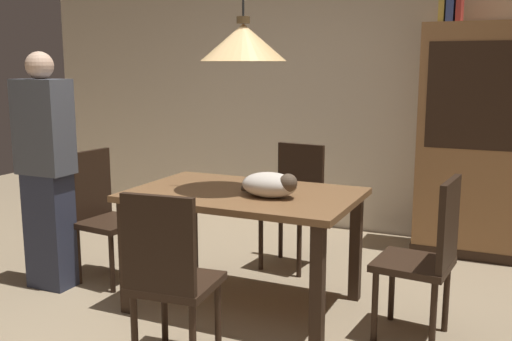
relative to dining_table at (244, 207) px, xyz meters
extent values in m
cube|color=beige|center=(-0.01, 2.06, 0.80)|extent=(6.40, 0.10, 2.90)
cube|color=brown|center=(0.00, 0.00, 0.08)|extent=(1.40, 0.90, 0.04)
cube|color=black|center=(-0.62, -0.39, -0.29)|extent=(0.07, 0.07, 0.71)
cube|color=black|center=(0.62, -0.39, -0.29)|extent=(0.07, 0.07, 0.71)
cube|color=black|center=(-0.62, 0.39, -0.29)|extent=(0.07, 0.07, 0.71)
cube|color=black|center=(0.62, 0.39, -0.29)|extent=(0.07, 0.07, 0.71)
cube|color=black|center=(0.00, 0.80, -0.22)|extent=(0.44, 0.44, 0.04)
cube|color=black|center=(0.02, 0.98, 0.04)|extent=(0.38, 0.07, 0.48)
cylinder|color=black|center=(-0.18, 0.66, -0.44)|extent=(0.04, 0.04, 0.41)
cylinder|color=black|center=(0.14, 0.62, -0.44)|extent=(0.04, 0.04, 0.41)
cylinder|color=black|center=(-0.14, 0.98, -0.44)|extent=(0.04, 0.04, 0.41)
cylinder|color=black|center=(0.18, 0.94, -0.44)|extent=(0.04, 0.04, 0.41)
cube|color=black|center=(0.00, -0.80, -0.22)|extent=(0.44, 0.44, 0.04)
cube|color=black|center=(0.02, -0.98, 0.04)|extent=(0.38, 0.07, 0.48)
cylinder|color=black|center=(0.14, -0.63, -0.44)|extent=(0.04, 0.04, 0.41)
cylinder|color=black|center=(-0.17, -0.66, -0.44)|extent=(0.04, 0.04, 0.41)
cylinder|color=black|center=(-0.14, -0.97, -0.44)|extent=(0.04, 0.04, 0.41)
cube|color=black|center=(1.05, 0.00, -0.22)|extent=(0.43, 0.43, 0.04)
cube|color=black|center=(1.23, -0.02, 0.04)|extent=(0.07, 0.38, 0.48)
cylinder|color=black|center=(0.91, 0.17, -0.44)|extent=(0.04, 0.04, 0.41)
cylinder|color=black|center=(0.88, -0.14, -0.44)|extent=(0.04, 0.04, 0.41)
cylinder|color=black|center=(1.22, 0.14, -0.44)|extent=(0.04, 0.04, 0.41)
cylinder|color=black|center=(1.19, -0.17, -0.44)|extent=(0.04, 0.04, 0.41)
cube|color=black|center=(-1.05, 0.00, -0.22)|extent=(0.44, 0.44, 0.04)
cube|color=black|center=(-1.23, 0.02, 0.04)|extent=(0.08, 0.38, 0.48)
cylinder|color=black|center=(-0.91, -0.18, -0.44)|extent=(0.04, 0.04, 0.41)
cylinder|color=black|center=(-0.87, 0.14, -0.44)|extent=(0.04, 0.04, 0.41)
cylinder|color=black|center=(-1.23, -0.14, -0.44)|extent=(0.04, 0.04, 0.41)
cylinder|color=black|center=(-1.19, 0.18, -0.44)|extent=(0.04, 0.04, 0.41)
ellipsoid|color=beige|center=(0.20, -0.07, 0.18)|extent=(0.35, 0.24, 0.15)
sphere|color=brown|center=(0.33, -0.09, 0.20)|extent=(0.11, 0.11, 0.11)
cylinder|color=brown|center=(0.08, -0.01, 0.13)|extent=(0.18, 0.04, 0.04)
cone|color=#E5B775|center=(0.00, 0.00, 1.01)|extent=(0.52, 0.52, 0.22)
cylinder|color=#513D23|center=(0.00, 0.00, 1.14)|extent=(0.08, 0.08, 0.04)
cube|color=olive|center=(1.34, 1.73, 0.28)|extent=(1.10, 0.44, 1.85)
cube|color=black|center=(1.34, 1.51, 0.65)|extent=(0.97, 0.01, 0.81)
cube|color=black|center=(1.34, 1.73, -0.61)|extent=(1.12, 0.45, 0.08)
cube|color=gold|center=(0.91, 1.73, 1.29)|extent=(0.04, 0.20, 0.18)
cube|color=#384C93|center=(0.98, 1.73, 1.32)|extent=(0.06, 0.24, 0.24)
cube|color=#B73833|center=(1.04, 1.73, 1.34)|extent=(0.04, 0.22, 0.28)
cube|color=#2D3347|center=(-1.37, -0.25, -0.25)|extent=(0.30, 0.20, 0.80)
cube|color=#4C515B|center=(-1.37, -0.25, 0.47)|extent=(0.36, 0.22, 0.63)
sphere|color=#DBB293|center=(-1.37, -0.25, 0.87)|extent=(0.18, 0.18, 0.18)
camera|label=1|loc=(1.55, -3.23, 0.89)|focal=41.24mm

